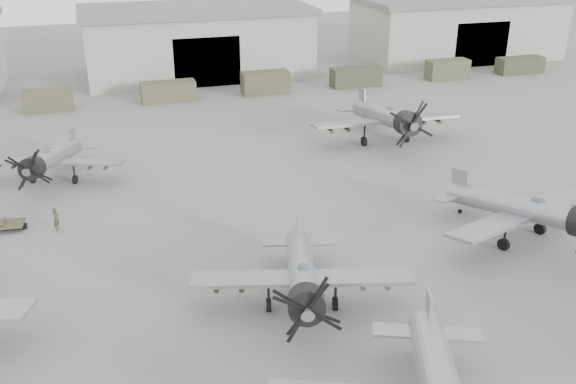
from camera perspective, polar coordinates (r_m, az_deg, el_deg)
name	(u,v)px	position (r m, az deg, el deg)	size (l,w,h in m)	color
ground	(424,365)	(32.25, 12.01, -14.82)	(220.00, 220.00, 0.00)	slate
hangar_center	(197,41)	(86.02, -8.08, 13.16)	(29.00, 14.80, 8.70)	gray
hangar_right	(456,26)	(99.33, 14.75, 14.04)	(29.00, 14.80, 8.70)	gray
support_truck_2	(48,100)	(74.15, -20.55, 7.64)	(5.06, 2.20, 2.29)	#45452D
support_truck_3	(168,91)	(74.42, -10.59, 8.78)	(6.07, 2.20, 2.24)	#47472F
support_truck_4	(265,83)	(76.42, -2.03, 9.69)	(5.54, 2.20, 2.59)	#43432C
support_truck_5	(356,77)	(80.14, 6.06, 10.14)	(6.18, 2.20, 2.33)	#363C27
support_truck_6	(447,69)	(85.76, 13.98, 10.53)	(5.40, 2.20, 2.46)	#434930
support_truck_7	(520,65)	(91.75, 19.91, 10.55)	(6.30, 2.20, 2.13)	#393C27
aircraft_mid_1	(302,276)	(34.06, 1.29, -7.49)	(11.96, 10.77, 4.77)	gray
aircraft_mid_2	(528,210)	(43.69, 20.59, -1.54)	(12.56, 11.31, 5.03)	gray
aircraft_far_0	(50,159)	(53.37, -20.38, 2.74)	(11.17, 10.06, 4.49)	gray
aircraft_far_1	(387,118)	(59.44, 8.83, 6.55)	(13.95, 12.55, 5.60)	gray
ground_crew	(56,219)	(45.89, -19.91, -2.26)	(0.59, 0.39, 1.63)	#393925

